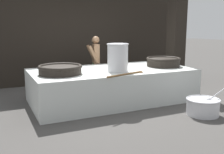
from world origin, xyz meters
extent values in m
plane|color=#474442|center=(0.00, 0.00, 0.00)|extent=(60.00, 60.00, 0.00)
cube|color=black|center=(0.00, 2.67, 1.67)|extent=(7.12, 0.24, 3.33)
cube|color=black|center=(2.45, 0.69, 1.67)|extent=(0.42, 0.42, 3.33)
cube|color=silver|center=(0.00, 0.00, 0.39)|extent=(3.85, 1.95, 0.78)
cylinder|color=black|center=(-1.31, -0.18, 0.87)|extent=(0.91, 0.91, 0.16)
torus|color=black|center=(-1.31, -0.18, 0.95)|extent=(0.95, 0.95, 0.07)
cylinder|color=black|center=(1.41, -0.14, 0.88)|extent=(0.85, 0.85, 0.20)
torus|color=black|center=(1.41, -0.14, 0.98)|extent=(0.88, 0.88, 0.07)
cylinder|color=silver|center=(-0.05, -0.40, 1.10)|extent=(0.47, 0.47, 0.63)
torus|color=silver|center=(-0.05, -0.40, 1.41)|extent=(0.50, 0.50, 0.03)
cylinder|color=brown|center=(-0.10, -0.88, 0.80)|extent=(1.00, 0.35, 0.04)
cube|color=brown|center=(0.34, -0.74, 0.79)|extent=(0.14, 0.13, 0.02)
cylinder|color=#8C6647|center=(0.08, 1.22, 0.38)|extent=(0.12, 0.12, 0.76)
cylinder|color=#8C6647|center=(0.12, 1.38, 0.38)|extent=(0.12, 0.12, 0.76)
cube|color=#4C663F|center=(0.10, 1.30, 0.53)|extent=(0.23, 0.27, 0.49)
cube|color=#8C6647|center=(0.10, 1.30, 1.04)|extent=(0.25, 0.48, 0.56)
cylinder|color=#8C6647|center=(-0.05, 1.10, 1.03)|extent=(0.32, 0.16, 0.52)
cylinder|color=#8C6647|center=(0.06, 1.54, 1.03)|extent=(0.32, 0.16, 0.52)
sphere|color=#8C6647|center=(0.10, 1.30, 1.43)|extent=(0.21, 0.21, 0.21)
cylinder|color=silver|center=(1.22, -1.80, 0.17)|extent=(0.65, 0.65, 0.33)
torus|color=silver|center=(1.22, -1.80, 0.33)|extent=(0.68, 0.68, 0.03)
cylinder|color=#6B9347|center=(1.22, -1.80, 0.24)|extent=(0.57, 0.57, 0.08)
sphere|color=silver|center=(1.33, -1.83, 0.31)|extent=(0.12, 0.12, 0.12)
cylinder|color=silver|center=(1.53, -1.90, 0.46)|extent=(0.43, 0.16, 0.32)
camera|label=1|loc=(-2.67, -5.69, 1.76)|focal=42.00mm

